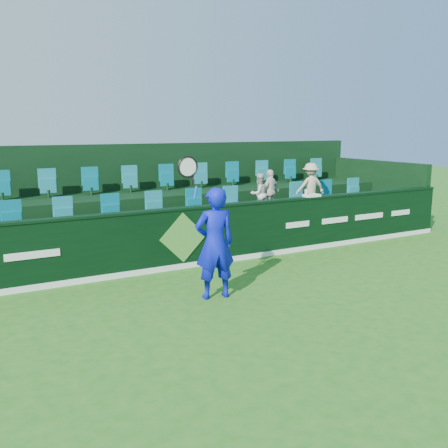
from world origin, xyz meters
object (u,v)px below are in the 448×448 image
spectator_right (310,186)px  drinks_bottle (306,193)px  spectator_left (259,194)px  spectator_middle (270,192)px  towel (312,195)px  tennis_player (215,243)px

spectator_right → drinks_bottle: 1.52m
spectator_left → spectator_middle: 0.35m
spectator_middle → spectator_right: size_ratio=0.90×
towel → drinks_bottle: bearing=180.0°
tennis_player → towel: tennis_player is taller
tennis_player → spectator_right: tennis_player is taller
spectator_right → towel: (-0.85, -1.12, -0.07)m
tennis_player → drinks_bottle: tennis_player is taller
tennis_player → spectator_middle: 4.69m
tennis_player → spectator_middle: size_ratio=2.26×
spectator_right → drinks_bottle: spectator_right is taller
spectator_left → towel: spectator_left is taller
spectator_left → drinks_bottle: (0.66, -1.12, 0.11)m
spectator_middle → drinks_bottle: 1.16m
spectator_middle → towel: 1.22m
spectator_middle → spectator_right: spectator_right is taller
towel → tennis_player: bearing=-151.5°
spectator_middle → drinks_bottle: size_ratio=5.88×
spectator_left → drinks_bottle: size_ratio=5.47×
spectator_right → spectator_middle: bearing=12.3°
tennis_player → drinks_bottle: size_ratio=13.29×
tennis_player → drinks_bottle: 4.27m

